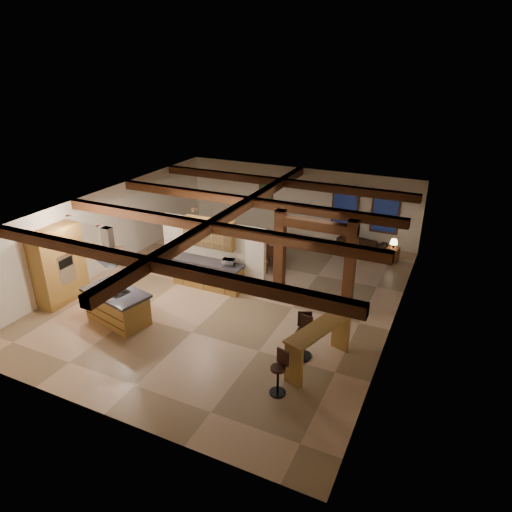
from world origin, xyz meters
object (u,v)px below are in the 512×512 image
at_px(sofa, 362,243).
at_px(bar_counter, 319,339).
at_px(dining_table, 264,258).
at_px(kitchen_island, 117,306).

xyz_separation_m(sofa, bar_counter, (0.75, -7.88, 0.49)).
bearing_deg(dining_table, bar_counter, -70.86).
bearing_deg(dining_table, kitchen_island, -130.62).
bearing_deg(kitchen_island, bar_counter, 4.66).
xyz_separation_m(dining_table, bar_counter, (3.68, -4.86, 0.48)).
bearing_deg(bar_counter, kitchen_island, -175.34).
xyz_separation_m(kitchen_island, dining_table, (2.23, 5.34, -0.21)).
height_order(kitchen_island, bar_counter, bar_counter).
height_order(kitchen_island, sofa, kitchen_island).
distance_m(dining_table, bar_counter, 6.11).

